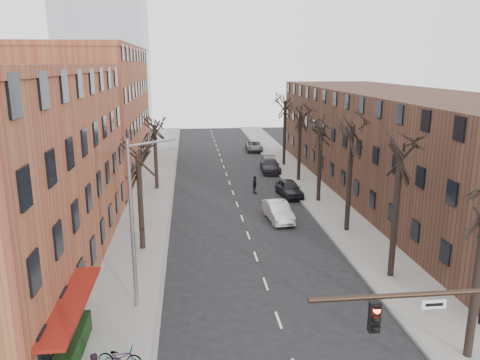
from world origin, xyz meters
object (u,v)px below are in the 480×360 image
object	(u,v)px
parked_car_near	(289,188)
bicycle	(120,357)
silver_sedan	(278,211)
parked_car_mid	(270,165)

from	to	relation	value
parked_car_near	bicycle	distance (m)	28.28
parked_car_near	bicycle	xyz separation A→B (m)	(-12.65, -25.30, -0.16)
silver_sedan	bicycle	distance (m)	20.98
bicycle	parked_car_mid	bearing A→B (deg)	-7.45
parked_car_near	bicycle	size ratio (longest dim) A/B	2.51
parked_car_mid	parked_car_near	bearing A→B (deg)	-86.19
parked_car_mid	silver_sedan	bearing A→B (deg)	-94.07
silver_sedan	parked_car_mid	xyz separation A→B (m)	(2.44, 17.60, -0.00)
bicycle	silver_sedan	bearing A→B (deg)	-17.18
silver_sedan	parked_car_mid	size ratio (longest dim) A/B	0.88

